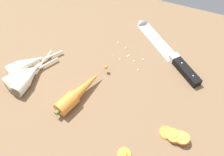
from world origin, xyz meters
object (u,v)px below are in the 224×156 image
(chefs_knife, at_px, (164,47))
(parsnip_front, at_px, (23,75))
(whole_carrot, at_px, (79,92))
(carrot_slice_stack, at_px, (175,136))
(parsnip_mid_left, at_px, (27,64))
(parsnip_mid_right, at_px, (28,77))
(carrot_slice_stray_near, at_px, (124,154))

(chefs_knife, relative_size, parsnip_front, 1.71)
(whole_carrot, relative_size, parsnip_front, 1.26)
(whole_carrot, height_order, carrot_slice_stack, whole_carrot)
(parsnip_mid_left, xyz_separation_m, parsnip_mid_right, (0.03, -0.04, -0.00))
(whole_carrot, bearing_deg, parsnip_front, -177.18)
(whole_carrot, height_order, parsnip_mid_left, whole_carrot)
(chefs_knife, bearing_deg, parsnip_mid_left, -145.50)
(chefs_knife, height_order, parsnip_mid_left, parsnip_mid_left)
(parsnip_mid_right, bearing_deg, chefs_knife, 41.24)
(carrot_slice_stack, bearing_deg, parsnip_mid_right, 179.19)
(parsnip_front, distance_m, parsnip_mid_right, 0.02)
(whole_carrot, height_order, carrot_slice_stray_near, whole_carrot)
(parsnip_mid_left, distance_m, carrot_slice_stray_near, 0.40)
(whole_carrot, xyz_separation_m, parsnip_mid_right, (-0.16, -0.01, -0.00))
(carrot_slice_stray_near, bearing_deg, chefs_knife, 91.19)
(parsnip_front, bearing_deg, parsnip_mid_right, -4.79)
(parsnip_mid_right, bearing_deg, carrot_slice_stack, -0.81)
(chefs_knife, distance_m, whole_carrot, 0.33)
(chefs_knife, xyz_separation_m, whole_carrot, (-0.17, -0.28, 0.01))
(carrot_slice_stack, xyz_separation_m, carrot_slice_stray_near, (-0.10, -0.09, -0.00))
(parsnip_mid_right, bearing_deg, parsnip_front, 175.21)
(parsnip_front, bearing_deg, chefs_knife, 39.52)
(parsnip_mid_left, bearing_deg, carrot_slice_stray_near, -19.96)
(whole_carrot, distance_m, carrot_slice_stray_near, 0.21)
(chefs_knife, distance_m, carrot_slice_stray_near, 0.39)
(parsnip_mid_left, bearing_deg, chefs_knife, 34.50)
(carrot_slice_stray_near, bearing_deg, parsnip_front, 164.66)
(chefs_knife, relative_size, whole_carrot, 1.36)
(parsnip_front, relative_size, carrot_slice_stack, 2.13)
(chefs_knife, distance_m, parsnip_mid_right, 0.45)
(whole_carrot, xyz_separation_m, carrot_slice_stack, (0.28, -0.02, -0.01))
(whole_carrot, bearing_deg, carrot_slice_stack, -3.46)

